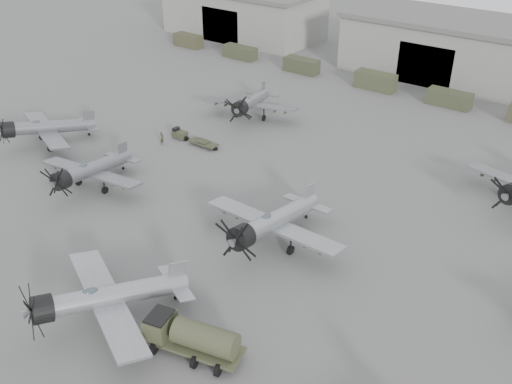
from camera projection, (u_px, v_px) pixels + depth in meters
ground at (142, 279)px, 44.68m from camera, size 220.00×220.00×0.00m
hangar_left at (244, 11)px, 105.02m from camera, size 29.00×14.80×8.70m
hangar_center at (444, 46)px, 85.36m from camera, size 29.00×14.80×8.70m
support_truck_0 at (188, 40)px, 100.02m from camera, size 5.34×2.20×2.14m
support_truck_1 at (240, 52)px, 94.09m from camera, size 5.89×2.20×2.00m
support_truck_2 at (301, 65)px, 87.78m from camera, size 5.54×2.20×2.17m
support_truck_3 at (375, 81)px, 81.24m from camera, size 5.90×2.20×2.41m
support_truck_4 at (449, 99)px, 75.73m from camera, size 5.84×2.20×2.04m
aircraft_near_1 at (101, 298)px, 39.22m from camera, size 12.41×11.25×5.08m
aircraft_mid_0 at (42, 128)px, 64.51m from camera, size 11.94×10.78×4.82m
aircraft_mid_1 at (88, 171)px, 55.78m from camera, size 11.61×10.45×4.61m
aircraft_mid_2 at (271, 223)px, 47.30m from camera, size 12.97×11.67×5.21m
aircraft_far_0 at (250, 103)px, 71.21m from camera, size 12.07×10.86×4.84m
fuel_tanker at (192, 336)px, 37.29m from camera, size 6.96×4.12×2.56m
tug_trailer at (189, 138)px, 66.34m from camera, size 6.32×1.38×1.27m
ground_crew at (162, 138)px, 65.44m from camera, size 0.54×0.66×1.56m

